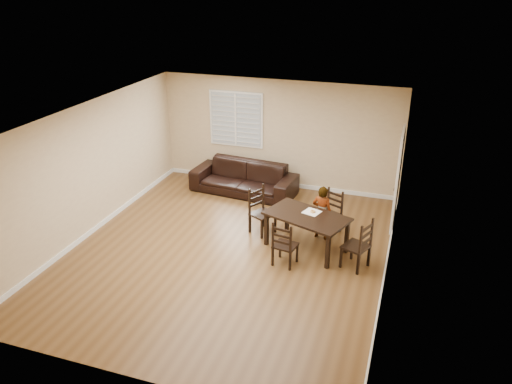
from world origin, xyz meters
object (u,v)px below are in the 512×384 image
chair_far (283,247)px  chair_right (362,248)px  dining_table (307,219)px  child (322,212)px  sofa (244,178)px  chair_near (333,212)px  chair_left (259,211)px  donut (313,211)px

chair_far → chair_right: bearing=-156.0°
dining_table → child: 0.57m
child → sofa: size_ratio=0.45×
chair_near → chair_left: chair_left is taller
child → donut: size_ratio=10.89×
chair_far → child: child is taller
chair_left → child: child is taller
child → donut: bearing=83.8°
chair_right → sofa: bearing=-106.5°
donut → sofa: bearing=136.7°
chair_near → donut: bearing=-82.9°
chair_right → donut: size_ratio=9.47×
chair_left → donut: (1.19, -0.26, 0.31)m
dining_table → chair_near: size_ratio=1.93×
chair_far → chair_left: (-0.86, 1.20, 0.04)m
donut → chair_far: bearing=-109.7°
chair_near → chair_left: 1.55m
chair_near → donut: 0.88m
chair_near → chair_right: 1.55m
donut → sofa: size_ratio=0.04×
chair_right → child: size_ratio=0.87×
dining_table → donut: (0.08, 0.16, 0.11)m
child → chair_far: bearing=81.8°
dining_table → child: (0.19, 0.53, -0.07)m
donut → chair_near: bearing=70.7°
chair_near → sofa: size_ratio=0.36×
chair_left → sofa: size_ratio=0.39×
chair_left → chair_right: same height
child → sofa: bearing=-25.4°
chair_far → donut: (0.34, 0.94, 0.35)m
chair_far → chair_near: bearing=-100.5°
child → donut: 0.43m
chair_far → chair_left: 1.48m
chair_far → child: (0.45, 1.31, 0.16)m
dining_table → child: bearing=90.0°
chair_far → donut: 1.05m
dining_table → donut: 0.21m
chair_near → sofa: 2.74m
chair_left → chair_right: (2.24, -0.83, -0.00)m
dining_table → donut: donut is taller
donut → chair_right: bearing=-28.6°
sofa → chair_left: bearing=-56.1°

